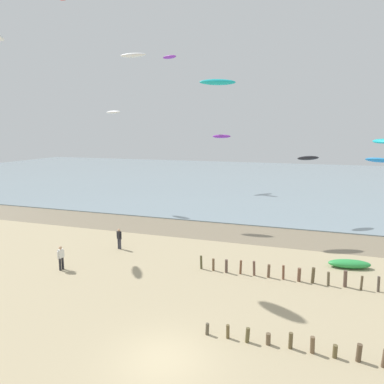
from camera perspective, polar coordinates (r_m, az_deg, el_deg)
name	(u,v)px	position (r m, az deg, el deg)	size (l,w,h in m)	color
ground_plane	(162,360)	(16.54, -4.84, -25.47)	(160.00, 160.00, 0.00)	tan
wet_sand_strip	(242,234)	(33.55, 8.18, -6.69)	(120.00, 5.98, 0.01)	#84755B
sea	(277,180)	(70.54, 13.57, 1.97)	(160.00, 70.00, 0.10)	#7F939E
groyne_near	(361,355)	(17.66, 25.78, -22.67)	(13.30, 0.34, 0.80)	brown
groyne_mid	(324,277)	(24.14, 20.67, -12.82)	(15.08, 0.37, 1.07)	brown
person_nearest_camera	(61,257)	(26.34, -20.48, -9.87)	(0.29, 0.56, 1.71)	#232328
person_by_waterline	(119,238)	(29.45, -11.72, -7.33)	(0.53, 0.34, 1.71)	#383842
grounded_kite	(349,264)	(27.63, 24.16, -10.57)	(2.88, 1.04, 0.58)	green
kite_aloft_0	(383,141)	(54.52, 28.52, 7.26)	(3.49, 1.12, 0.56)	#19B2B7
kite_aloft_3	(308,158)	(37.98, 18.32, 5.25)	(2.61, 0.83, 0.42)	black
kite_aloft_4	(133,55)	(40.42, -9.53, 21.03)	(2.94, 0.94, 0.47)	white
kite_aloft_7	(222,136)	(55.65, 4.84, 8.99)	(3.40, 1.09, 0.54)	purple
kite_aloft_8	(169,57)	(61.45, -3.68, 21.01)	(2.74, 0.88, 0.44)	purple
kite_aloft_9	(218,82)	(33.59, 4.18, 17.35)	(3.33, 1.07, 0.53)	#19B2B7
kite_aloft_11	(113,112)	(44.02, -12.63, 12.52)	(2.44, 0.78, 0.39)	white
kite_aloft_12	(378,160)	(43.64, 27.93, 4.60)	(2.79, 0.89, 0.45)	#2384D1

